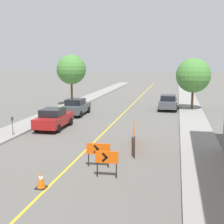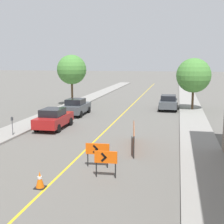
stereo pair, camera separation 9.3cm
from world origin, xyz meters
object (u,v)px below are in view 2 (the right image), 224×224
object	(u,v)px
traffic_cone_third	(40,180)
parked_car_curb_near	(54,118)
parked_car_curb_mid	(76,107)
street_tree_left_near	(72,70)
arrow_barricade_secondary	(106,159)
street_tree_right_near	(194,75)
parking_meter_near_curb	(12,122)
parked_car_curb_far	(168,102)
arrow_barricade_primary	(97,150)

from	to	relation	value
traffic_cone_third	parked_car_curb_near	size ratio (longest dim) A/B	0.17
parked_car_curb_near	parked_car_curb_mid	distance (m)	6.18
traffic_cone_third	street_tree_left_near	xyz separation A→B (m)	(-6.54, 22.96, 3.81)
arrow_barricade_secondary	street_tree_right_near	size ratio (longest dim) A/B	0.23
parking_meter_near_curb	street_tree_left_near	world-z (taller)	street_tree_left_near
parked_car_curb_far	street_tree_right_near	xyz separation A→B (m)	(2.49, -0.03, 2.88)
traffic_cone_third	street_tree_right_near	distance (m)	23.37
parked_car_curb_mid	parking_meter_near_curb	distance (m)	9.42
traffic_cone_third	parked_car_curb_far	xyz separation A→B (m)	(4.55, 22.06, 0.45)
parked_car_curb_mid	parked_car_curb_far	xyz separation A→B (m)	(8.62, 5.07, 0.00)
parked_car_curb_far	street_tree_right_near	bearing A→B (deg)	-0.52
parked_car_curb_mid	parking_meter_near_curb	size ratio (longest dim) A/B	3.33
arrow_barricade_secondary	street_tree_left_near	bearing A→B (deg)	110.24
arrow_barricade_secondary	street_tree_right_near	xyz separation A→B (m)	(4.62, 20.33, 2.79)
parked_car_curb_far	parking_meter_near_curb	world-z (taller)	parked_car_curb_far
street_tree_left_near	traffic_cone_third	bearing A→B (deg)	-74.11
traffic_cone_third	arrow_barricade_secondary	xyz separation A→B (m)	(2.41, 1.70, 0.54)
street_tree_left_near	parked_car_curb_near	bearing A→B (deg)	-77.48
arrow_barricade_primary	parked_car_curb_near	bearing A→B (deg)	121.22
traffic_cone_third	parking_meter_near_curb	bearing A→B (deg)	125.93
parking_meter_near_curb	street_tree_left_near	distance (m)	15.61
parked_car_curb_far	street_tree_right_near	size ratio (longest dim) A/B	0.81
arrow_barricade_primary	parked_car_curb_near	size ratio (longest dim) A/B	0.28
parked_car_curb_far	arrow_barricade_secondary	bearing A→B (deg)	-95.90
traffic_cone_third	parked_car_curb_mid	xyz separation A→B (m)	(-4.08, 16.99, 0.45)
traffic_cone_third	parked_car_curb_mid	distance (m)	17.48
arrow_barricade_primary	parked_car_curb_far	xyz separation A→B (m)	(2.85, 19.09, -0.08)
traffic_cone_third	arrow_barricade_secondary	bearing A→B (deg)	35.16
parked_car_curb_near	parked_car_curb_far	xyz separation A→B (m)	(8.39, 11.24, 0.00)
parked_car_curb_near	parked_car_curb_far	world-z (taller)	same
parked_car_curb_mid	street_tree_right_near	world-z (taller)	street_tree_right_near
traffic_cone_third	street_tree_right_near	bearing A→B (deg)	72.29
parking_meter_near_curb	street_tree_right_near	bearing A→B (deg)	48.66
parked_car_curb_far	parking_meter_near_curb	distance (m)	17.58
traffic_cone_third	street_tree_right_near	size ratio (longest dim) A/B	0.13
parked_car_curb_mid	street_tree_left_near	world-z (taller)	street_tree_left_near
parked_car_curb_mid	parked_car_curb_far	distance (m)	10.00
arrow_barricade_primary	street_tree_left_near	size ratio (longest dim) A/B	0.21
traffic_cone_third	arrow_barricade_secondary	distance (m)	3.00
arrow_barricade_secondary	street_tree_left_near	world-z (taller)	street_tree_left_near
arrow_barricade_secondary	parked_car_curb_far	distance (m)	20.47
street_tree_right_near	parked_car_curb_near	bearing A→B (deg)	-134.13
arrow_barricade_primary	parked_car_curb_far	distance (m)	19.30
arrow_barricade_primary	street_tree_right_near	size ratio (longest dim) A/B	0.23
parked_car_curb_mid	street_tree_left_near	bearing A→B (deg)	111.79
traffic_cone_third	parked_car_curb_near	bearing A→B (deg)	109.53
parking_meter_near_curb	street_tree_left_near	xyz separation A→B (m)	(-0.96, 15.27, 3.10)
parked_car_curb_near	arrow_barricade_primary	bearing A→B (deg)	-55.58
street_tree_left_near	street_tree_right_near	xyz separation A→B (m)	(13.57, -0.93, -0.48)
arrow_barricade_primary	street_tree_right_near	xyz separation A→B (m)	(5.34, 19.06, 2.80)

